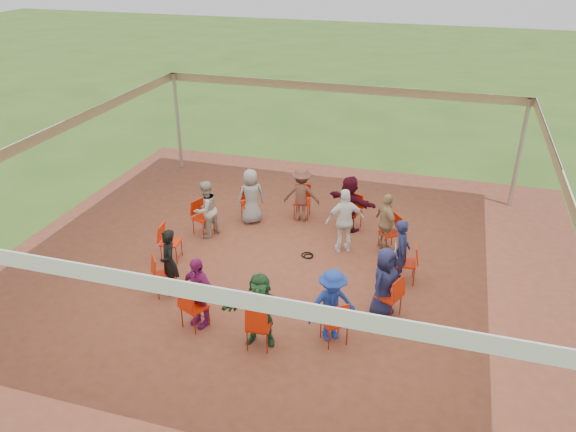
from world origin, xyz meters
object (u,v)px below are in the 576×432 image
(chair_0, at_px, (406,263))
(chair_8, at_px, (195,307))
(chair_10, at_px, (334,322))
(person_seated_8, at_px, (260,309))
(person_seated_6, at_px, (169,262))
(laptop, at_px, (394,252))
(person_seated_7, at_px, (198,292))
(chair_4, at_px, (250,204))
(chair_2, at_px, (352,212))
(chair_9, at_px, (259,326))
(chair_6, at_px, (171,243))
(person_seated_3, at_px, (302,194))
(person_seated_9, at_px, (332,305))
(cable_coil, at_px, (308,256))
(person_seated_10, at_px, (384,282))
(person_seated_4, at_px, (251,196))
(chair_11, at_px, (389,297))
(chair_7, at_px, (165,275))
(person_seated_5, at_px, (206,209))
(chair_3, at_px, (302,202))
(person_seated_0, at_px, (401,251))
(standing_person, at_px, (345,221))
(chair_1, at_px, (390,233))
(person_seated_1, at_px, (386,223))
(person_seated_2, at_px, (349,203))
(chair_5, at_px, (203,218))

(chair_0, relative_size, chair_8, 1.00)
(chair_0, height_order, chair_10, same)
(chair_8, bearing_deg, person_seated_8, 19.97)
(person_seated_6, height_order, laptop, person_seated_6)
(person_seated_7, bearing_deg, chair_4, 120.77)
(chair_2, bearing_deg, chair_9, 105.00)
(chair_6, bearing_deg, person_seated_3, 133.66)
(person_seated_9, relative_size, cable_coil, 4.09)
(chair_4, bearing_deg, person_seated_10, 104.64)
(chair_6, distance_m, person_seated_4, 2.59)
(chair_0, bearing_deg, person_seated_6, 104.64)
(chair_11, height_order, person_seated_6, person_seated_6)
(chair_7, bearing_deg, person_seated_9, 46.34)
(chair_7, relative_size, person_seated_6, 0.62)
(chair_10, relative_size, person_seated_5, 0.62)
(chair_4, bearing_deg, chair_3, 165.00)
(chair_11, xyz_separation_m, person_seated_9, (-0.91, -0.98, 0.28))
(chair_10, xyz_separation_m, person_seated_0, (0.91, 2.41, 0.28))
(chair_10, xyz_separation_m, standing_person, (-0.49, 3.34, 0.34))
(chair_6, bearing_deg, chair_4, 150.00)
(chair_6, bearing_deg, chair_1, 105.00)
(chair_11, relative_size, cable_coil, 2.54)
(chair_7, bearing_deg, person_seated_7, 19.97)
(person_seated_3, xyz_separation_m, person_seated_4, (-1.21, -0.49, 0.00))
(chair_2, xyz_separation_m, person_seated_7, (-2.02, -4.73, 0.28))
(person_seated_1, bearing_deg, chair_10, 136.34)
(chair_6, height_order, person_seated_2, person_seated_2)
(chair_1, distance_m, chair_10, 3.72)
(chair_0, height_order, chair_9, same)
(cable_coil, bearing_deg, laptop, -12.37)
(chair_2, distance_m, chair_11, 3.72)
(chair_2, height_order, person_seated_2, person_seated_2)
(person_seated_6, bearing_deg, person_seated_0, 75.00)
(chair_5, distance_m, person_seated_0, 4.98)
(chair_11, bearing_deg, person_seated_9, 160.03)
(chair_10, height_order, person_seated_2, person_seated_2)
(chair_2, relative_size, person_seated_4, 0.62)
(person_seated_5, bearing_deg, chair_0, 105.36)
(chair_4, bearing_deg, chair_11, 105.00)
(chair_9, distance_m, person_seated_8, 0.31)
(person_seated_7, bearing_deg, cable_coil, 89.43)
(person_seated_3, bearing_deg, chair_0, 136.34)
(person_seated_1, relative_size, cable_coil, 4.09)
(chair_5, xyz_separation_m, chair_11, (4.84, -2.06, 0.00))
(person_seated_7, bearing_deg, chair_8, -90.00)
(chair_8, distance_m, person_seated_9, 2.59)
(person_seated_5, bearing_deg, person_seated_10, 90.00)
(chair_6, height_order, person_seated_6, person_seated_6)
(chair_10, height_order, person_seated_4, person_seated_4)
(person_seated_4, bearing_deg, laptop, 118.92)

